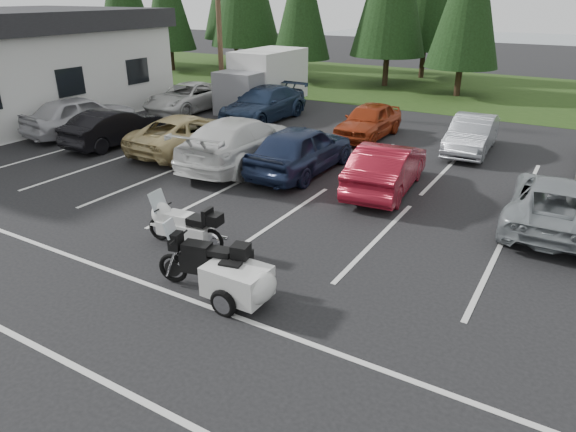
# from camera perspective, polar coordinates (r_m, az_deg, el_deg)

# --- Properties ---
(ground) EXTENTS (120.00, 120.00, 0.00)m
(ground) POSITION_cam_1_polar(r_m,az_deg,el_deg) (13.51, -4.42, -1.14)
(ground) COLOR black
(ground) RESTS_ON ground
(grass_strip) EXTENTS (80.00, 16.00, 0.01)m
(grass_strip) POSITION_cam_1_polar(r_m,az_deg,el_deg) (35.18, 19.15, 13.12)
(grass_strip) COLOR #1D3711
(grass_strip) RESTS_ON ground
(lake_water) EXTENTS (70.00, 50.00, 0.02)m
(lake_water) POSITION_cam_1_polar(r_m,az_deg,el_deg) (65.30, 29.08, 15.83)
(lake_water) COLOR gray
(lake_water) RESTS_ON ground
(utility_pole) EXTENTS (1.60, 0.26, 9.00)m
(utility_pole) POSITION_cam_1_polar(r_m,az_deg,el_deg) (27.89, -7.73, 21.46)
(utility_pole) COLOR #473321
(utility_pole) RESTS_ON ground
(box_truck) EXTENTS (2.40, 5.60, 2.90)m
(box_truck) POSITION_cam_1_polar(r_m,az_deg,el_deg) (27.43, -3.28, 14.77)
(box_truck) COLOR silver
(box_truck) RESTS_ON ground
(stall_markings) EXTENTS (32.00, 16.00, 0.01)m
(stall_markings) POSITION_cam_1_polar(r_m,az_deg,el_deg) (15.04, -0.06, 1.61)
(stall_markings) COLOR silver
(stall_markings) RESTS_ON ground
(car_near_0) EXTENTS (2.45, 5.05, 1.66)m
(car_near_0) POSITION_cam_1_polar(r_m,az_deg,el_deg) (24.06, -22.02, 10.38)
(car_near_0) COLOR silver
(car_near_0) RESTS_ON ground
(car_near_1) EXTENTS (1.53, 4.32, 1.42)m
(car_near_1) POSITION_cam_1_polar(r_m,az_deg,el_deg) (21.88, -18.73, 9.34)
(car_near_1) COLOR black
(car_near_1) RESTS_ON ground
(car_near_2) EXTENTS (2.37, 5.10, 1.41)m
(car_near_2) POSITION_cam_1_polar(r_m,az_deg,el_deg) (20.16, -10.97, 9.01)
(car_near_2) COLOR tan
(car_near_2) RESTS_ON ground
(car_near_3) EXTENTS (2.80, 5.95, 1.68)m
(car_near_3) POSITION_cam_1_polar(r_m,az_deg,el_deg) (18.29, -5.28, 8.28)
(car_near_3) COLOR silver
(car_near_3) RESTS_ON ground
(car_near_4) EXTENTS (1.96, 4.83, 1.64)m
(car_near_4) POSITION_cam_1_polar(r_m,az_deg,el_deg) (17.33, 1.49, 7.46)
(car_near_4) COLOR #1A2442
(car_near_4) RESTS_ON ground
(car_near_5) EXTENTS (2.00, 4.61, 1.47)m
(car_near_5) POSITION_cam_1_polar(r_m,az_deg,el_deg) (16.00, 10.91, 5.33)
(car_near_5) COLOR maroon
(car_near_5) RESTS_ON ground
(car_near_6) EXTENTS (2.30, 4.82, 1.33)m
(car_near_6) POSITION_cam_1_polar(r_m,az_deg,el_deg) (14.92, 27.61, 1.33)
(car_near_6) COLOR gray
(car_near_6) RESTS_ON ground
(car_far_0) EXTENTS (2.35, 5.07, 1.41)m
(car_far_0) POSITION_cam_1_polar(r_m,az_deg,el_deg) (27.43, -11.03, 12.81)
(car_far_0) COLOR silver
(car_far_0) RESTS_ON ground
(car_far_1) EXTENTS (2.28, 5.39, 1.55)m
(car_far_1) POSITION_cam_1_polar(r_m,az_deg,el_deg) (24.92, -2.74, 12.31)
(car_far_1) COLOR #1D2D49
(car_far_1) RESTS_ON ground
(car_far_2) EXTENTS (1.74, 4.22, 1.43)m
(car_far_2) POSITION_cam_1_polar(r_m,az_deg,el_deg) (22.03, 8.94, 10.40)
(car_far_2) COLOR #9A3113
(car_far_2) RESTS_ON ground
(car_far_3) EXTENTS (1.64, 4.21, 1.37)m
(car_far_3) POSITION_cam_1_polar(r_m,az_deg,el_deg) (20.93, 19.73, 8.53)
(car_far_3) COLOR gray
(car_far_3) RESTS_ON ground
(touring_motorcycle) EXTENTS (2.42, 0.95, 1.31)m
(touring_motorcycle) POSITION_cam_1_polar(r_m,az_deg,el_deg) (12.41, -11.47, -0.56)
(touring_motorcycle) COLOR white
(touring_motorcycle) RESTS_ON ground
(cargo_trailer) EXTENTS (1.79, 1.01, 0.83)m
(cargo_trailer) POSITION_cam_1_polar(r_m,az_deg,el_deg) (10.11, -5.65, -7.62)
(cargo_trailer) COLOR silver
(cargo_trailer) RESTS_ON ground
(adventure_motorcycle) EXTENTS (2.51, 1.33, 1.45)m
(adventure_motorcycle) POSITION_cam_1_polar(r_m,az_deg,el_deg) (10.54, -9.26, -4.48)
(adventure_motorcycle) COLOR black
(adventure_motorcycle) RESTS_ON ground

